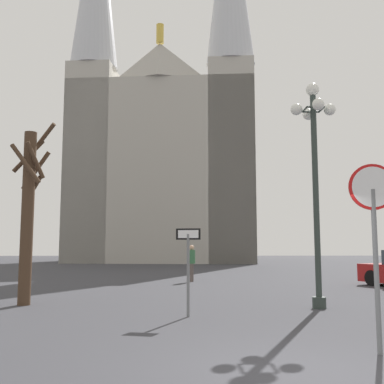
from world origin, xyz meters
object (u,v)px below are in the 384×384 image
at_px(one_way_arrow_sign, 188,260).
at_px(street_lamp, 315,160).
at_px(pedestrian_walking, 192,260).
at_px(stop_sign, 374,220).
at_px(cathedral, 165,142).
at_px(bare_tree, 28,208).

relative_size(one_way_arrow_sign, street_lamp, 0.33).
relative_size(one_way_arrow_sign, pedestrian_walking, 1.25).
xyz_separation_m(stop_sign, pedestrian_walking, (-2.58, 13.59, -1.09)).
distance_m(stop_sign, one_way_arrow_sign, 4.77).
relative_size(cathedral, one_way_arrow_sign, 18.73).
bearing_deg(bare_tree, pedestrian_walking, 57.59).
height_order(stop_sign, pedestrian_walking, stop_sign).
height_order(stop_sign, street_lamp, street_lamp).
height_order(one_way_arrow_sign, bare_tree, bare_tree).
distance_m(street_lamp, pedestrian_walking, 9.63).
height_order(cathedral, pedestrian_walking, cathedral).
xyz_separation_m(stop_sign, bare_tree, (-7.48, 5.88, 0.63)).
relative_size(stop_sign, one_way_arrow_sign, 1.45).
relative_size(cathedral, street_lamp, 6.27).
height_order(street_lamp, bare_tree, street_lamp).
xyz_separation_m(street_lamp, pedestrian_walking, (-3.18, 8.58, -3.00)).
height_order(cathedral, stop_sign, cathedral).
relative_size(stop_sign, street_lamp, 0.48).
distance_m(one_way_arrow_sign, street_lamp, 4.60).
xyz_separation_m(cathedral, pedestrian_walking, (2.07, -23.07, -10.74)).
relative_size(bare_tree, pedestrian_walking, 3.21).
distance_m(stop_sign, street_lamp, 5.39).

